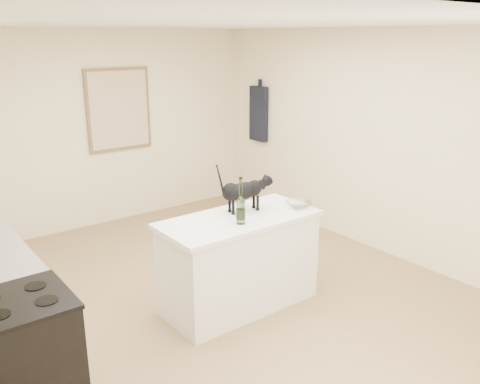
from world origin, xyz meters
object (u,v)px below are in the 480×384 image
(black_cat, at_px, (243,193))
(glass_bowl, at_px, (299,204))
(wine_bottle, at_px, (241,203))
(stove, at_px, (27,364))

(black_cat, xyz_separation_m, glass_bowl, (0.50, -0.24, -0.15))
(black_cat, relative_size, wine_bottle, 1.37)
(glass_bowl, bearing_deg, wine_bottle, -179.60)
(black_cat, height_order, wine_bottle, wine_bottle)
(black_cat, bearing_deg, glass_bowl, -14.67)
(stove, distance_m, black_cat, 2.32)
(stove, bearing_deg, glass_bowl, 5.61)
(black_cat, height_order, glass_bowl, black_cat)
(black_cat, bearing_deg, wine_bottle, -120.42)
(stove, relative_size, glass_bowl, 3.78)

